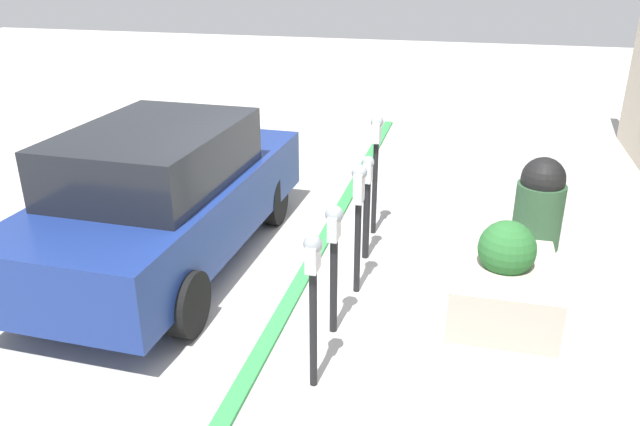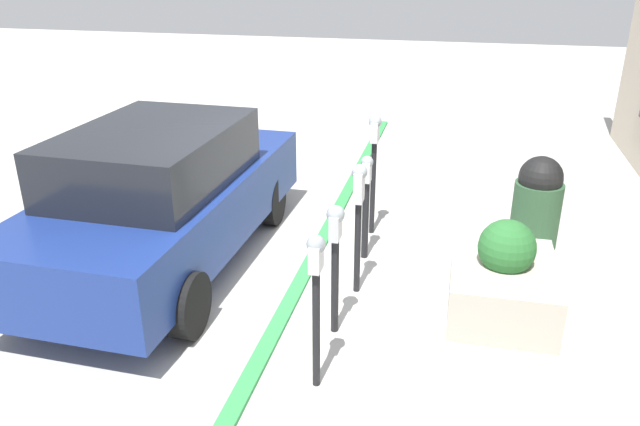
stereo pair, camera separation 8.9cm
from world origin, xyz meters
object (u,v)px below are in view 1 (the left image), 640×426
at_px(parking_meter_farthest, 376,151).
at_px(planter_box, 503,281).
at_px(parking_meter_second, 334,245).
at_px(trash_bin, 540,203).
at_px(parking_meter_middle, 359,204).
at_px(parking_meter_fourth, 367,195).
at_px(parking_meter_nearest, 313,283).
at_px(parked_car_front, 165,195).

distance_m(parking_meter_farthest, planter_box, 2.35).
xyz_separation_m(parking_meter_second, trash_bin, (2.42, -2.01, -0.35)).
distance_m(parking_meter_middle, parking_meter_fourth, 0.83).
bearing_deg(parking_meter_farthest, parking_meter_nearest, -179.92).
height_order(parking_meter_middle, parking_meter_farthest, parking_meter_farthest).
height_order(parking_meter_nearest, parking_meter_farthest, parking_meter_farthest).
height_order(parking_meter_middle, parking_meter_fourth, parking_meter_middle).
xyz_separation_m(parking_meter_second, parking_meter_farthest, (2.32, -0.01, 0.19)).
relative_size(parking_meter_middle, parking_meter_fourth, 1.13).
bearing_deg(parking_meter_middle, parking_meter_second, 174.53).
height_order(parking_meter_second, parking_meter_farthest, parking_meter_farthest).
relative_size(parking_meter_nearest, parking_meter_fourth, 1.10).
bearing_deg(parked_car_front, parking_meter_middle, -91.79).
xyz_separation_m(planter_box, parked_car_front, (0.20, 3.72, 0.50)).
distance_m(parking_meter_nearest, parking_meter_middle, 1.63).
bearing_deg(parking_meter_second, parking_meter_middle, -5.47).
distance_m(parking_meter_fourth, parked_car_front, 2.29).
relative_size(parking_meter_middle, parking_meter_farthest, 0.92).
xyz_separation_m(parking_meter_middle, parked_car_front, (0.13, 2.23, -0.16)).
distance_m(parking_meter_second, trash_bin, 3.16).
bearing_deg(trash_bin, parked_car_front, 109.60).
bearing_deg(planter_box, parked_car_front, 86.95).
xyz_separation_m(parking_meter_fourth, parked_car_front, (-0.68, 2.19, 0.04)).
relative_size(parking_meter_second, parking_meter_farthest, 0.84).
xyz_separation_m(parking_meter_second, planter_box, (0.73, -1.57, -0.56)).
bearing_deg(parking_meter_fourth, parking_meter_farthest, 1.74).
height_order(parking_meter_second, planter_box, parking_meter_second).
bearing_deg(trash_bin, parking_meter_farthest, 92.61).
relative_size(parking_meter_fourth, parked_car_front, 0.29).
distance_m(parking_meter_farthest, parked_car_front, 2.59).
relative_size(parking_meter_farthest, planter_box, 1.14).
height_order(parking_meter_fourth, planter_box, parking_meter_fourth).
xyz_separation_m(planter_box, trash_bin, (1.68, -0.45, 0.22)).
height_order(parking_meter_nearest, parking_meter_fourth, parking_meter_nearest).
xyz_separation_m(parking_meter_nearest, planter_box, (1.56, -1.55, -0.63)).
bearing_deg(parking_meter_second, trash_bin, -39.81).
distance_m(parking_meter_nearest, parking_meter_fourth, 2.44).
distance_m(parking_meter_nearest, planter_box, 2.29).
height_order(parking_meter_second, trash_bin, parking_meter_second).
xyz_separation_m(parking_meter_middle, parking_meter_farthest, (1.52, 0.07, 0.10)).
height_order(planter_box, parked_car_front, parked_car_front).
bearing_deg(planter_box, parking_meter_fourth, 60.31).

